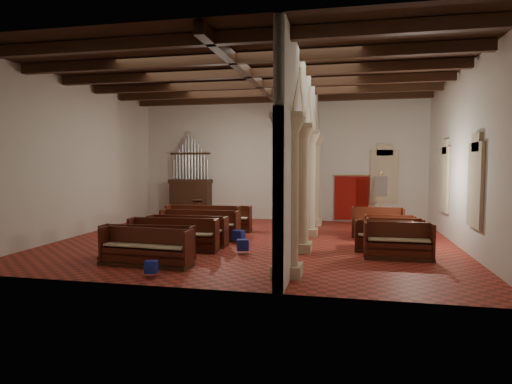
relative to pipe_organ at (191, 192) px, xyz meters
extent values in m
plane|color=#A02E23|center=(4.50, -5.50, -1.37)|extent=(14.00, 14.00, 0.00)
plane|color=black|center=(4.50, -5.50, 4.63)|extent=(14.00, 14.00, 0.00)
cube|color=beige|center=(4.50, 0.50, 1.63)|extent=(14.00, 0.02, 6.00)
cube|color=beige|center=(4.50, -11.50, 1.63)|extent=(14.00, 0.02, 6.00)
cube|color=beige|center=(-2.50, -5.50, 1.63)|extent=(0.02, 12.00, 6.00)
cube|color=beige|center=(11.50, -5.50, 1.63)|extent=(0.02, 12.00, 6.00)
cube|color=tan|center=(6.30, -10.00, -1.22)|extent=(0.75, 0.75, 0.30)
cylinder|color=tan|center=(6.30, -10.00, 0.58)|extent=(0.56, 0.56, 3.30)
cube|color=tan|center=(6.30, -7.00, -1.22)|extent=(0.75, 0.75, 0.30)
cylinder|color=tan|center=(6.30, -7.00, 0.58)|extent=(0.56, 0.56, 3.30)
cube|color=tan|center=(6.30, -4.00, -1.22)|extent=(0.75, 0.75, 0.30)
cylinder|color=tan|center=(6.30, -4.00, 0.58)|extent=(0.56, 0.56, 3.30)
cube|color=tan|center=(6.30, -1.00, -1.22)|extent=(0.75, 0.75, 0.30)
cylinder|color=tan|center=(6.30, -1.00, 0.58)|extent=(0.56, 0.56, 3.30)
cube|color=beige|center=(6.30, -5.50, 3.66)|extent=(0.25, 11.90, 1.93)
cube|color=#367A5F|center=(11.48, -7.00, 0.83)|extent=(0.03, 1.00, 2.20)
cube|color=#367A5F|center=(11.48, -3.00, 0.83)|extent=(0.03, 1.00, 2.20)
cube|color=#367A5F|center=(9.50, 0.48, 0.83)|extent=(1.00, 0.03, 2.20)
cube|color=#361F11|center=(0.00, 0.00, -0.47)|extent=(2.00, 0.80, 1.80)
cube|color=#361F11|center=(0.00, 0.00, 0.53)|extent=(2.10, 0.85, 0.20)
cube|color=#3D2713|center=(0.87, -1.37, -1.33)|extent=(0.49, 0.49, 0.09)
cube|color=#3D2713|center=(0.87, -1.37, -0.87)|extent=(0.24, 0.24, 1.00)
cube|color=#3D2713|center=(0.87, -1.45, -0.32)|extent=(0.52, 0.45, 0.18)
cube|color=maroon|center=(8.00, 0.42, -0.22)|extent=(1.60, 0.06, 2.10)
cylinder|color=gold|center=(8.00, 0.40, 0.88)|extent=(1.80, 0.04, 0.04)
cone|color=#361F11|center=(9.18, -1.66, -1.31)|extent=(0.37, 0.37, 0.12)
cylinder|color=gold|center=(9.18, -1.66, -0.14)|extent=(0.04, 0.04, 2.45)
cylinder|color=gold|center=(9.18, -1.66, 0.98)|extent=(0.22, 0.70, 0.03)
cube|color=navy|center=(9.18, -1.68, 0.47)|extent=(0.55, 0.17, 0.87)
cube|color=navy|center=(2.98, -10.77, -1.12)|extent=(0.34, 0.29, 0.30)
cube|color=navy|center=(4.58, -7.65, -1.10)|extent=(0.42, 0.38, 0.35)
cube|color=#162E9A|center=(4.04, -6.02, -1.09)|extent=(0.44, 0.39, 0.37)
cylinder|color=silver|center=(2.03, -9.16, -1.21)|extent=(1.06, 0.24, 0.11)
cylinder|color=white|center=(1.75, -9.19, -1.21)|extent=(0.99, 0.11, 0.10)
cube|color=#361F11|center=(2.32, -9.73, -1.32)|extent=(2.69, 0.87, 0.10)
cube|color=#48240F|center=(2.32, -9.78, -1.05)|extent=(2.52, 0.56, 0.45)
cube|color=#48240F|center=(2.32, -9.55, -0.80)|extent=(2.50, 0.24, 0.94)
cube|color=#48240F|center=(1.03, -9.71, -0.80)|extent=(0.11, 0.60, 0.94)
cube|color=#48240F|center=(3.61, -9.71, -0.80)|extent=(0.11, 0.60, 0.94)
cube|color=beige|center=(2.32, -9.78, -0.80)|extent=(2.42, 0.52, 0.05)
cube|color=#361F11|center=(1.99, -8.98, -1.32)|extent=(2.85, 0.83, 0.10)
cube|color=#561612|center=(1.99, -9.03, -1.06)|extent=(2.68, 0.54, 0.43)
cube|color=#561612|center=(1.99, -8.81, -0.82)|extent=(2.67, 0.22, 0.90)
cube|color=#561612|center=(0.62, -8.96, -0.82)|extent=(0.10, 0.57, 0.90)
cube|color=#561612|center=(3.37, -8.96, -0.82)|extent=(0.10, 0.57, 0.90)
cube|color=beige|center=(1.99, -9.03, -0.82)|extent=(2.58, 0.49, 0.05)
cube|color=#361F11|center=(2.29, -7.71, -1.32)|extent=(2.95, 0.90, 0.10)
cube|color=#4D1410|center=(2.29, -7.76, -1.04)|extent=(2.78, 0.58, 0.45)
cube|color=#4D1410|center=(2.29, -7.53, -0.79)|extent=(2.76, 0.25, 0.95)
cube|color=#4D1410|center=(0.87, -7.69, -0.79)|extent=(0.11, 0.61, 0.95)
cube|color=#4D1410|center=(3.71, -7.69, -0.79)|extent=(0.11, 0.61, 0.95)
cube|color=beige|center=(2.29, -7.76, -0.79)|extent=(2.67, 0.54, 0.05)
cube|color=#361F11|center=(2.41, -6.76, -1.32)|extent=(2.79, 0.69, 0.10)
cube|color=#4B1810|center=(2.41, -6.80, -1.06)|extent=(2.63, 0.40, 0.44)
cube|color=#4B1810|center=(2.41, -6.58, -0.81)|extent=(2.63, 0.08, 0.92)
cube|color=#4B1810|center=(1.05, -6.74, -0.81)|extent=(0.07, 0.58, 0.92)
cube|color=#4B1810|center=(3.76, -6.74, -0.81)|extent=(0.07, 0.58, 0.92)
cube|color=beige|center=(2.41, -6.80, -0.81)|extent=(2.53, 0.36, 0.05)
cube|color=#361F11|center=(2.41, -5.54, -1.32)|extent=(2.95, 0.72, 0.10)
cube|color=#481A0F|center=(2.41, -5.60, -1.04)|extent=(2.80, 0.41, 0.46)
cube|color=#481A0F|center=(2.41, -5.36, -0.78)|extent=(2.80, 0.07, 0.98)
cube|color=#481A0F|center=(0.98, -5.52, -0.78)|extent=(0.07, 0.62, 0.98)
cube|color=#481A0F|center=(3.85, -5.52, -0.78)|extent=(0.07, 0.62, 0.98)
cube|color=beige|center=(2.41, -5.60, -0.78)|extent=(2.68, 0.37, 0.05)
cube|color=#361F11|center=(2.18, -4.47, -1.32)|extent=(2.98, 0.82, 0.11)
cube|color=#5A2913|center=(2.18, -4.52, -1.02)|extent=(2.82, 0.49, 0.49)
cube|color=#5A2913|center=(2.18, -4.27, -0.75)|extent=(2.81, 0.13, 1.03)
cube|color=#5A2913|center=(0.73, -4.45, -0.75)|extent=(0.09, 0.65, 1.03)
cube|color=#5A2913|center=(3.62, -4.45, -0.75)|extent=(0.09, 0.65, 1.03)
cube|color=beige|center=(2.18, -4.52, -0.75)|extent=(2.71, 0.44, 0.05)
cube|color=#361F11|center=(2.48, -3.61, -1.32)|extent=(2.93, 0.83, 0.10)
cube|color=#48150F|center=(2.48, -3.67, -1.04)|extent=(2.77, 0.53, 0.45)
cube|color=#48150F|center=(2.48, -3.43, -0.79)|extent=(2.75, 0.19, 0.96)
cube|color=#48150F|center=(1.06, -3.59, -0.79)|extent=(0.10, 0.61, 0.96)
cube|color=#48150F|center=(3.89, -3.59, -0.79)|extent=(0.10, 0.61, 0.96)
cube|color=beige|center=(2.48, -3.67, -0.79)|extent=(2.66, 0.48, 0.05)
cube|color=#361F11|center=(9.27, -7.44, -1.32)|extent=(1.98, 0.74, 0.10)
cube|color=#4D1E10|center=(9.27, -7.49, -1.04)|extent=(1.83, 0.43, 0.46)
cube|color=#4D1E10|center=(9.27, -7.25, -0.78)|extent=(1.82, 0.09, 0.98)
cube|color=#4D1E10|center=(8.32, -7.42, -0.78)|extent=(0.08, 0.62, 0.98)
cube|color=#4D1E10|center=(10.22, -7.42, -0.78)|extent=(0.08, 0.62, 0.98)
cube|color=beige|center=(9.27, -7.49, -0.78)|extent=(1.75, 0.39, 0.05)
cube|color=#361F11|center=(8.94, -6.47, -1.32)|extent=(1.83, 0.69, 0.09)
cube|color=#591613|center=(8.94, -6.51, -1.06)|extent=(1.68, 0.40, 0.43)
cube|color=#591613|center=(8.94, -6.29, -0.83)|extent=(1.67, 0.09, 0.90)
cube|color=#591613|center=(8.07, -6.45, -0.83)|extent=(0.07, 0.57, 0.90)
cube|color=#591613|center=(9.82, -6.45, -0.83)|extent=(0.07, 0.57, 0.90)
cube|color=beige|center=(8.94, -6.51, -0.83)|extent=(1.61, 0.36, 0.05)
cube|color=#361F11|center=(9.36, -5.62, -1.32)|extent=(1.87, 0.70, 0.09)
cube|color=#4E2710|center=(9.36, -5.67, -1.07)|extent=(1.71, 0.42, 0.42)
cube|color=#4E2710|center=(9.36, -5.45, -0.84)|extent=(1.71, 0.11, 0.88)
cube|color=#4E2710|center=(8.46, -5.60, -0.84)|extent=(0.08, 0.56, 0.88)
cube|color=#4E2710|center=(10.25, -5.60, -0.84)|extent=(0.08, 0.56, 0.88)
cube|color=beige|center=(9.36, -5.67, -0.84)|extent=(1.64, 0.38, 0.05)
cube|color=#361F11|center=(9.30, -4.56, -1.33)|extent=(1.77, 0.66, 0.09)
cube|color=#581B13|center=(9.30, -4.61, -1.08)|extent=(1.62, 0.39, 0.41)
cube|color=#581B13|center=(9.30, -4.40, -0.85)|extent=(1.61, 0.09, 0.86)
cube|color=#581B13|center=(8.45, -4.54, -0.85)|extent=(0.07, 0.55, 0.86)
cube|color=#581B13|center=(10.14, -4.54, -0.85)|extent=(0.07, 0.55, 0.86)
cube|color=beige|center=(9.30, -4.61, -0.85)|extent=(1.55, 0.35, 0.05)
cube|color=#361F11|center=(8.93, -3.81, -1.32)|extent=(1.91, 0.78, 0.11)
cube|color=#49120F|center=(8.93, -3.87, -1.02)|extent=(1.76, 0.45, 0.49)
cube|color=#49120F|center=(8.93, -3.61, -0.74)|extent=(1.75, 0.09, 1.04)
cube|color=#49120F|center=(8.01, -3.79, -0.74)|extent=(0.08, 0.66, 1.04)
cube|color=#49120F|center=(9.85, -3.79, -0.74)|extent=(0.08, 0.66, 1.04)
cube|color=beige|center=(8.93, -3.87, -0.74)|extent=(1.69, 0.41, 0.05)
camera|label=1|loc=(7.72, -20.54, 1.50)|focal=30.00mm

